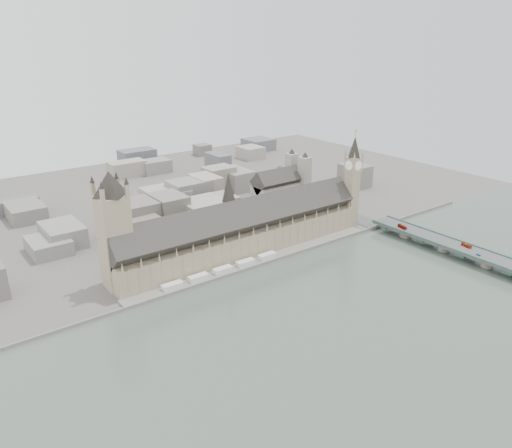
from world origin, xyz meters
TOP-DOWN VIEW (x-y plane):
  - ground at (0.00, 0.00)m, footprint 900.00×900.00m
  - river_thames at (0.00, -165.00)m, footprint 600.00×600.00m
  - embankment_wall at (0.00, -15.00)m, footprint 600.00×1.50m
  - river_terrace at (0.00, -7.50)m, footprint 270.00×15.00m
  - terrace_tents at (-40.00, -7.00)m, footprint 118.00×7.00m
  - palace_of_westminster at (0.00, 19.70)m, footprint 265.00×40.73m
  - elizabeth_tower at (138.00, 8.00)m, footprint 17.00×17.00m
  - victoria_tower at (-122.00, 26.00)m, footprint 30.00×30.00m
  - central_tower at (-10.00, 26.00)m, footprint 13.00×13.00m
  - westminster_bridge at (162.00, -87.50)m, footprint 25.00×325.00m
  - bridge_parapets at (162.00, -132.00)m, footprint 25.00×235.00m
  - westminster_abbey at (110.92, 95.00)m, footprint 68.00×36.00m
  - city_skyline_inland at (0.00, 245.00)m, footprint 720.00×360.00m
  - park_trees at (-10.00, 60.00)m, footprint 110.00×30.00m
  - red_bus_north at (157.01, -48.00)m, footprint 5.21×12.14m
  - red_bus_south at (165.94, -115.72)m, footprint 4.24×11.19m
  - car_blue at (156.74, -133.48)m, footprint 2.28×4.36m
  - car_silver at (165.64, -115.60)m, footprint 3.00×4.78m
  - car_approach at (165.89, 57.20)m, footprint 2.93×4.77m

SIDE VIEW (x-z plane):
  - ground at x=0.00m, z-range 0.00..0.00m
  - river_thames at x=0.00m, z-range 0.00..0.00m
  - river_terrace at x=0.00m, z-range 0.00..2.00m
  - embankment_wall at x=0.00m, z-range 0.00..3.00m
  - terrace_tents at x=-40.00m, z-range 2.00..6.00m
  - westminster_bridge at x=162.00m, z-range 0.00..10.25m
  - park_trees at x=-10.00m, z-range 0.00..15.00m
  - bridge_parapets at x=162.00m, z-range 10.25..11.40m
  - car_approach at x=165.89m, z-range 10.25..11.54m
  - car_blue at x=156.74m, z-range 10.25..11.67m
  - car_silver at x=165.64m, z-range 10.25..11.74m
  - red_bus_south at x=165.94m, z-range 10.25..13.29m
  - red_bus_north at x=157.01m, z-range 10.25..13.54m
  - city_skyline_inland at x=0.00m, z-range 0.00..38.00m
  - palace_of_westminster at x=0.00m, z-range -5.02..50.43m
  - westminster_abbey at x=110.92m, z-range -6.92..57.08m
  - victoria_tower at x=-122.00m, z-range 5.20..105.20m
  - central_tower at x=-10.00m, z-range 33.92..81.92m
  - elizabeth_tower at x=138.00m, z-range 4.34..111.84m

